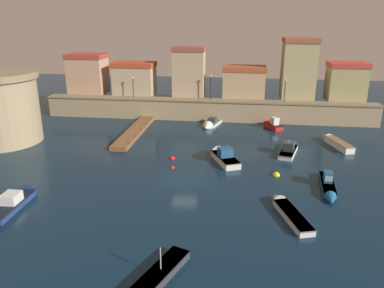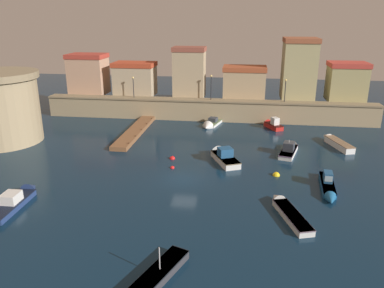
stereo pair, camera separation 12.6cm
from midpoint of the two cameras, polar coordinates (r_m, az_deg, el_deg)
The scene contains 19 objects.
ground_plane at distance 38.77m, azimuth -1.10°, elevation -5.26°, with size 132.52×132.52×0.00m, color #0C2338.
quay_wall at distance 60.04m, azimuth 2.34°, elevation 5.12°, with size 51.17×2.34×3.27m.
old_town_backdrop at distance 62.22m, azimuth 4.10°, elevation 10.15°, with size 47.30×5.63×9.38m.
pier_dock at distance 53.96m, azimuth -8.39°, elevation 1.84°, with size 2.11×15.10×0.70m.
quay_lamp_0 at distance 61.48m, azimuth -8.67°, elevation 8.86°, with size 0.32×0.32×3.26m.
quay_lamp_1 at distance 59.16m, azimuth 2.92°, elevation 8.97°, with size 0.32×0.32×3.80m.
quay_lamp_2 at distance 59.29m, azimuth 13.78°, elevation 8.27°, with size 0.32×0.32×3.42m.
moored_boat_0 at distance 56.93m, azimuth 2.82°, elevation 2.94°, with size 2.93×5.17×1.67m.
moored_boat_1 at distance 24.79m, azimuth -6.25°, elevation -19.91°, with size 3.67×6.83×2.48m.
moored_boat_2 at distance 47.65m, azimuth 14.41°, elevation -0.64°, with size 3.03×6.33×2.29m.
moored_boat_3 at distance 57.35m, azimuth 11.85°, elevation 2.89°, with size 3.13×4.36×1.97m.
moored_boat_4 at distance 37.29m, azimuth -24.38°, elevation -7.39°, with size 1.77×7.00×1.85m.
moored_boat_5 at distance 43.81m, azimuth 4.62°, elevation -1.71°, with size 4.15×6.37×2.16m.
moored_boat_6 at distance 38.40m, azimuth 19.70°, elevation -6.05°, with size 1.78×6.84×1.76m.
moored_boat_7 at distance 33.35m, azimuth 14.03°, elevation -9.52°, with size 3.30×6.87×1.21m.
moored_boat_8 at distance 51.76m, azimuth 20.66°, elevation 0.26°, with size 3.17×6.65×1.16m.
mooring_buoy_0 at distance 41.55m, azimuth -2.85°, elevation -3.58°, with size 0.47×0.47×0.47m, color red.
mooring_buoy_1 at distance 44.16m, azimuth -2.86°, elevation -2.21°, with size 0.64×0.64×0.64m, color red.
mooring_buoy_2 at distance 40.58m, azimuth 12.49°, elevation -4.60°, with size 0.75×0.75×0.75m, color yellow.
Camera 2 is at (5.67, -34.97, 15.75)m, focal length 35.88 mm.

